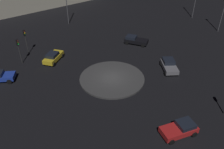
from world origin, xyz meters
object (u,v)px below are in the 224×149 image
(car_black, at_px, (135,40))
(car_red, at_px, (180,129))
(car_yellow, at_px, (53,57))
(streetlamp_east, at_px, (66,0))
(traffic_light_northeast, at_px, (18,47))
(traffic_light_northeast_near, at_px, (25,37))
(car_grey, at_px, (169,65))

(car_black, bearing_deg, car_red, -61.38)
(car_yellow, relative_size, streetlamp_east, 0.50)
(car_yellow, height_order, traffic_light_northeast, traffic_light_northeast)
(car_red, height_order, traffic_light_northeast, traffic_light_northeast)
(streetlamp_east, bearing_deg, traffic_light_northeast, 158.06)
(car_red, relative_size, traffic_light_northeast_near, 0.98)
(car_grey, distance_m, streetlamp_east, 26.45)
(car_red, height_order, streetlamp_east, streetlamp_east)
(car_black, bearing_deg, car_grey, -43.06)
(traffic_light_northeast, xyz_separation_m, traffic_light_northeast_near, (3.18, -0.40, 0.10))
(traffic_light_northeast, xyz_separation_m, streetlamp_east, (16.27, -6.55, 2.36))
(car_yellow, bearing_deg, car_black, -48.92)
(car_yellow, relative_size, traffic_light_northeast, 1.07)
(car_black, relative_size, car_yellow, 1.05)
(traffic_light_northeast_near, bearing_deg, car_yellow, 0.82)
(car_black, distance_m, traffic_light_northeast_near, 18.94)
(traffic_light_northeast, relative_size, traffic_light_northeast_near, 0.97)
(car_grey, relative_size, traffic_light_northeast, 0.96)
(car_grey, bearing_deg, car_red, -9.95)
(car_black, xyz_separation_m, streetlamp_east, (11.31, 12.56, 4.56))
(car_red, height_order, traffic_light_northeast_near, traffic_light_northeast_near)
(car_red, bearing_deg, car_grey, -117.72)
(car_red, distance_m, car_grey, 12.71)
(traffic_light_northeast_near, bearing_deg, car_black, 40.10)
(car_black, height_order, car_yellow, car_yellow)
(car_yellow, bearing_deg, car_grey, -82.13)
(car_red, bearing_deg, car_black, -103.50)
(car_red, distance_m, traffic_light_northeast, 25.83)
(car_yellow, xyz_separation_m, traffic_light_northeast_near, (2.99, 4.45, 2.25))
(car_red, relative_size, traffic_light_northeast, 1.01)
(traffic_light_northeast_near, relative_size, streetlamp_east, 0.48)
(streetlamp_east, bearing_deg, car_black, -132.00)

